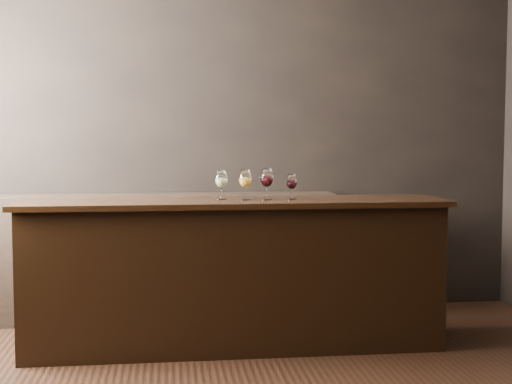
{
  "coord_description": "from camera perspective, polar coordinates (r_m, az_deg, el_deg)",
  "views": [
    {
      "loc": [
        -0.38,
        -3.56,
        1.41
      ],
      "look_at": [
        0.22,
        1.18,
        1.05
      ],
      "focal_mm": 50.0,
      "sensor_mm": 36.0,
      "label": 1
    }
  ],
  "objects": [
    {
      "name": "glass_red_b",
      "position": [
        4.79,
        2.87,
        0.81
      ],
      "size": [
        0.07,
        0.07,
        0.18
      ],
      "color": "white",
      "rests_on": "bar_top"
    },
    {
      "name": "back_bar_shelf",
      "position": [
        5.67,
        -7.33,
        -5.13
      ],
      "size": [
        2.71,
        0.4,
        0.98
      ],
      "primitive_type": "cube",
      "color": "black",
      "rests_on": "ground"
    },
    {
      "name": "glass_amber",
      "position": [
        4.75,
        -0.86,
        1.03
      ],
      "size": [
        0.09,
        0.09,
        0.21
      ],
      "color": "white",
      "rests_on": "bar_top"
    },
    {
      "name": "glass_white",
      "position": [
        4.79,
        -2.8,
        1.0
      ],
      "size": [
        0.08,
        0.08,
        0.2
      ],
      "color": "white",
      "rests_on": "bar_top"
    },
    {
      "name": "bar_top",
      "position": [
        4.78,
        -1.8,
        -0.83
      ],
      "size": [
        2.86,
        0.67,
        0.04
      ],
      "primitive_type": "cube",
      "rotation": [
        0.0,
        0.0,
        -0.0
      ],
      "color": "black",
      "rests_on": "bar_counter"
    },
    {
      "name": "room_shell",
      "position": [
        3.7,
        -4.95,
        10.44
      ],
      "size": [
        5.02,
        4.52,
        2.81
      ],
      "color": "black",
      "rests_on": "ground"
    },
    {
      "name": "glass_red_a",
      "position": [
        4.76,
        0.86,
        1.1
      ],
      "size": [
        0.09,
        0.09,
        0.21
      ],
      "color": "white",
      "rests_on": "bar_top"
    },
    {
      "name": "bar_counter",
      "position": [
        4.85,
        -1.78,
        -6.75
      ],
      "size": [
        2.76,
        0.6,
        0.97
      ],
      "primitive_type": "cube",
      "rotation": [
        0.0,
        0.0,
        -0.0
      ],
      "color": "black",
      "rests_on": "ground"
    }
  ]
}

